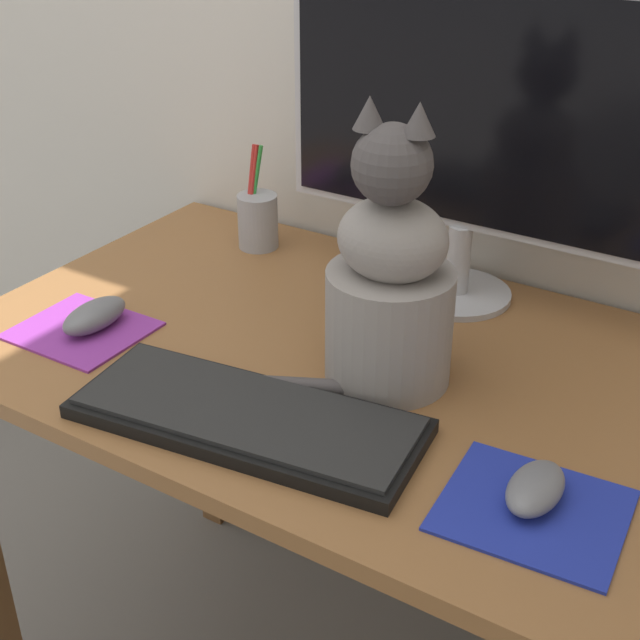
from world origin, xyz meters
name	(u,v)px	position (x,y,z in m)	size (l,w,h in m)	color
desk	(352,426)	(0.00, 0.00, 0.63)	(1.11, 0.67, 0.74)	brown
monitor	(469,127)	(0.04, 0.24, 1.01)	(0.58, 0.17, 0.47)	#B2B2B7
keyboard	(247,417)	(-0.03, -0.21, 0.76)	(0.45, 0.22, 0.02)	black
mousepad_left	(82,330)	(-0.37, -0.15, 0.75)	(0.18, 0.16, 0.00)	purple
mousepad_right	(533,510)	(0.32, -0.17, 0.75)	(0.20, 0.18, 0.00)	#1E2D9E
computer_mouse_left	(95,316)	(-0.35, -0.13, 0.77)	(0.06, 0.11, 0.04)	slate
computer_mouse_right	(535,488)	(0.32, -0.16, 0.76)	(0.06, 0.10, 0.03)	slate
cat	(389,284)	(0.06, -0.02, 0.88)	(0.22, 0.22, 0.37)	gray
pen_cup	(258,220)	(-0.33, 0.23, 0.79)	(0.07, 0.07, 0.18)	#99999E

